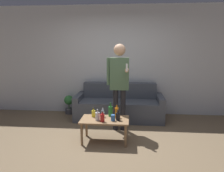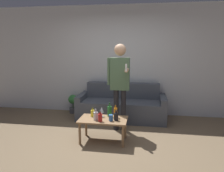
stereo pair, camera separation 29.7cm
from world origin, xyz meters
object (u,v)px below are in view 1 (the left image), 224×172
object	(u,v)px
coffee_table	(105,122)
person_standing_front	(119,79)
couch	(119,106)
bottle_orange	(93,113)

from	to	relation	value
coffee_table	person_standing_front	xyz separation A→B (m)	(0.22, 0.58, 0.70)
couch	coffee_table	distance (m)	1.32
couch	bottle_orange	bearing A→B (deg)	-108.78
couch	person_standing_front	distance (m)	1.05
bottle_orange	person_standing_front	bearing A→B (deg)	46.77
couch	person_standing_front	bearing A→B (deg)	-87.00
person_standing_front	couch	bearing A→B (deg)	93.00
person_standing_front	coffee_table	bearing A→B (deg)	-110.91
couch	bottle_orange	world-z (taller)	couch
couch	bottle_orange	size ratio (longest dim) A/B	12.23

